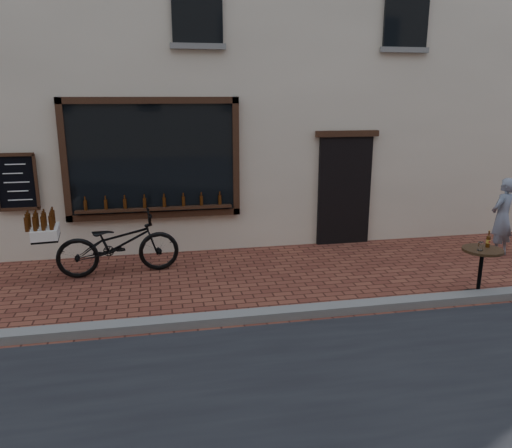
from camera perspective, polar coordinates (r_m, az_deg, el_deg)
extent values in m
plane|color=#602A1F|center=(6.97, 5.19, -11.11)|extent=(90.00, 90.00, 0.00)
cube|color=slate|center=(7.12, 4.74, -9.99)|extent=(90.00, 0.25, 0.12)
cube|color=beige|center=(12.80, -3.20, 23.52)|extent=(28.00, 6.00, 10.00)
cube|color=black|center=(9.53, -11.72, 7.29)|extent=(3.00, 0.06, 2.00)
cube|color=black|center=(9.44, -12.06, 13.66)|extent=(3.24, 0.10, 0.12)
cube|color=black|center=(9.70, -11.40, 1.05)|extent=(3.24, 0.10, 0.12)
cube|color=black|center=(9.65, -21.08, 6.70)|extent=(0.12, 0.10, 2.24)
cube|color=black|center=(9.63, -2.32, 7.65)|extent=(0.12, 0.10, 2.24)
cube|color=black|center=(9.62, -11.44, 1.74)|extent=(2.90, 0.16, 0.05)
cube|color=black|center=(10.36, 10.05, 3.73)|extent=(1.10, 0.10, 2.20)
cube|color=black|center=(10.18, 10.41, 10.12)|extent=(1.30, 0.10, 0.12)
cube|color=black|center=(9.88, -25.69, 4.34)|extent=(0.62, 0.04, 0.92)
cylinder|color=#3D1C07|center=(9.68, -18.89, 2.05)|extent=(0.06, 0.06, 0.19)
cylinder|color=#3D1C07|center=(9.64, -16.78, 2.16)|extent=(0.06, 0.06, 0.19)
cylinder|color=#3D1C07|center=(9.61, -14.67, 2.27)|extent=(0.06, 0.06, 0.19)
cylinder|color=#3D1C07|center=(9.60, -12.54, 2.38)|extent=(0.06, 0.06, 0.19)
cylinder|color=#3D1C07|center=(9.59, -10.41, 2.49)|extent=(0.06, 0.06, 0.19)
cylinder|color=#3D1C07|center=(9.61, -8.28, 2.59)|extent=(0.06, 0.06, 0.19)
cylinder|color=#3D1C07|center=(9.63, -6.16, 2.69)|extent=(0.06, 0.06, 0.19)
cylinder|color=#3D1C07|center=(9.67, -4.05, 2.78)|extent=(0.06, 0.06, 0.19)
cube|color=black|center=(9.63, -6.79, 23.98)|extent=(0.90, 0.06, 1.40)
cube|color=black|center=(10.75, 16.88, 22.51)|extent=(0.90, 0.06, 1.40)
imported|color=black|center=(8.86, -15.45, -2.19)|extent=(2.11, 0.93, 1.07)
cube|color=black|center=(8.85, -22.86, -1.48)|extent=(0.46, 0.61, 0.04)
cube|color=white|center=(8.82, -22.93, -0.85)|extent=(0.47, 0.64, 0.17)
cylinder|color=#3D1C07|center=(8.56, -22.39, 0.11)|extent=(0.07, 0.07, 0.23)
cylinder|color=#3D1C07|center=(8.57, -23.18, 0.05)|extent=(0.07, 0.07, 0.23)
cylinder|color=#3D1C07|center=(8.58, -23.96, -0.01)|extent=(0.07, 0.07, 0.23)
cylinder|color=#3D1C07|center=(8.60, -24.75, -0.07)|extent=(0.07, 0.07, 0.23)
cylinder|color=#3D1C07|center=(8.70, -22.32, 0.34)|extent=(0.07, 0.07, 0.23)
cylinder|color=#3D1C07|center=(8.71, -23.09, 0.28)|extent=(0.07, 0.07, 0.23)
cylinder|color=#3D1C07|center=(8.72, -23.87, 0.22)|extent=(0.07, 0.07, 0.23)
cylinder|color=#3D1C07|center=(8.74, -24.64, 0.16)|extent=(0.07, 0.07, 0.23)
cylinder|color=#3D1C07|center=(8.84, -22.25, 0.56)|extent=(0.07, 0.07, 0.23)
cylinder|color=#3D1C07|center=(8.85, -23.01, 0.50)|extent=(0.07, 0.07, 0.23)
cylinder|color=#3D1C07|center=(8.86, -23.78, 0.44)|extent=(0.07, 0.07, 0.23)
cylinder|color=#3D1C07|center=(8.88, -24.54, 0.38)|extent=(0.07, 0.07, 0.23)
cylinder|color=#3D1C07|center=(8.97, -22.18, 0.77)|extent=(0.07, 0.07, 0.23)
cylinder|color=black|center=(8.49, 23.97, -7.42)|extent=(0.44, 0.44, 0.03)
cylinder|color=black|center=(8.37, 24.23, -5.12)|extent=(0.06, 0.06, 0.69)
cylinder|color=black|center=(8.26, 24.49, -2.72)|extent=(0.59, 0.59, 0.04)
cylinder|color=gold|center=(8.35, 25.00, -1.81)|extent=(0.06, 0.06, 0.06)
cylinder|color=white|center=(8.13, 24.26, -2.35)|extent=(0.08, 0.08, 0.13)
imported|color=slate|center=(10.55, 26.31, 0.70)|extent=(0.65, 0.55, 1.51)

